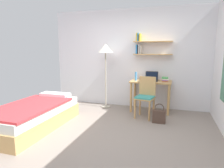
# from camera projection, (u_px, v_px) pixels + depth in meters

# --- Properties ---
(ground_plane) EXTENTS (5.28, 5.28, 0.00)m
(ground_plane) POSITION_uv_depth(u_px,v_px,m) (108.00, 134.00, 3.63)
(ground_plane) COLOR gray
(wall_back) EXTENTS (4.40, 0.27, 2.60)m
(wall_back) POSITION_uv_depth(u_px,v_px,m) (132.00, 58.00, 5.31)
(wall_back) COLOR white
(wall_back) RESTS_ON ground_plane
(bed) EXTENTS (0.99, 2.01, 0.54)m
(bed) POSITION_uv_depth(u_px,v_px,m) (34.00, 116.00, 3.94)
(bed) COLOR tan
(bed) RESTS_ON ground_plane
(desk) EXTENTS (0.99, 0.59, 0.77)m
(desk) POSITION_uv_depth(u_px,v_px,m) (151.00, 87.00, 4.96)
(desk) COLOR tan
(desk) RESTS_ON ground_plane
(desk_chair) EXTENTS (0.47, 0.46, 0.93)m
(desk_chair) POSITION_uv_depth(u_px,v_px,m) (146.00, 95.00, 4.51)
(desk_chair) COLOR tan
(desk_chair) RESTS_ON ground_plane
(standing_lamp) EXTENTS (0.40, 0.40, 1.69)m
(standing_lamp) POSITION_uv_depth(u_px,v_px,m) (106.00, 52.00, 5.14)
(standing_lamp) COLOR #B2A893
(standing_lamp) RESTS_ON ground_plane
(laptop) EXTENTS (0.32, 0.24, 0.23)m
(laptop) POSITION_uv_depth(u_px,v_px,m) (151.00, 78.00, 4.96)
(laptop) COLOR black
(laptop) RESTS_ON desk
(water_bottle) EXTENTS (0.06, 0.06, 0.22)m
(water_bottle) POSITION_uv_depth(u_px,v_px,m) (136.00, 76.00, 4.99)
(water_bottle) COLOR #4C99DB
(water_bottle) RESTS_ON desk
(book_stack) EXTENTS (0.18, 0.23, 0.10)m
(book_stack) POSITION_uv_depth(u_px,v_px,m) (165.00, 79.00, 4.87)
(book_stack) COLOR orange
(book_stack) RESTS_ON desk
(handbag) EXTENTS (0.27, 0.12, 0.42)m
(handbag) POSITION_uv_depth(u_px,v_px,m) (159.00, 116.00, 4.18)
(handbag) COLOR #4C382D
(handbag) RESTS_ON ground_plane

